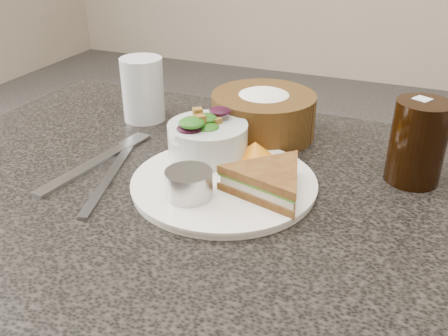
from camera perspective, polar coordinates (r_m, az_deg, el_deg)
dinner_plate at (r=0.70m, az=0.00°, el=-1.78°), size 0.26×0.26×0.01m
sandwich at (r=0.66m, az=5.21°, el=-1.51°), size 0.17×0.17×0.04m
salad_bowl at (r=0.75m, az=-1.88°, el=3.91°), size 0.13×0.13×0.07m
dressing_ramekin at (r=0.65m, az=-4.02°, el=-1.83°), size 0.08×0.08×0.04m
orange_wedge at (r=0.74m, az=3.56°, el=1.95°), size 0.10×0.10×0.03m
fork at (r=0.78m, az=-15.01°, el=0.31°), size 0.05×0.21×0.01m
knife at (r=0.74m, az=-12.94°, el=-0.97°), size 0.07×0.22×0.00m
bread_basket at (r=0.85m, az=4.53°, el=6.89°), size 0.22×0.22×0.10m
cola_glass at (r=0.74m, az=21.33°, el=3.18°), size 0.10×0.10×0.13m
water_glass at (r=0.92m, az=-9.26°, el=8.86°), size 0.08×0.08×0.11m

